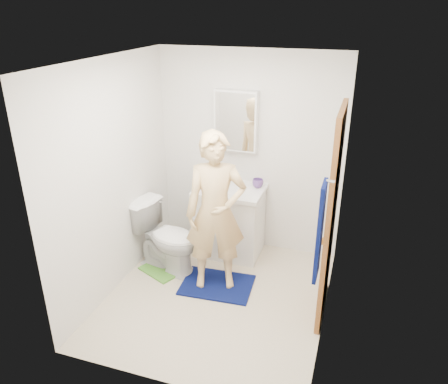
% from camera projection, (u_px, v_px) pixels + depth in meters
% --- Properties ---
extents(floor, '(2.20, 2.40, 0.02)m').
position_uv_depth(floor, '(217.00, 297.00, 4.60)').
color(floor, beige).
rests_on(floor, ground).
extents(ceiling, '(2.20, 2.40, 0.02)m').
position_uv_depth(ceiling, '(215.00, 59.00, 3.63)').
color(ceiling, white).
rests_on(ceiling, ground).
extents(wall_back, '(2.20, 0.02, 2.40)m').
position_uv_depth(wall_back, '(250.00, 153.00, 5.17)').
color(wall_back, silver).
rests_on(wall_back, ground).
extents(wall_front, '(2.20, 0.02, 2.40)m').
position_uv_depth(wall_front, '(160.00, 258.00, 3.06)').
color(wall_front, silver).
rests_on(wall_front, ground).
extents(wall_left, '(0.02, 2.40, 2.40)m').
position_uv_depth(wall_left, '(113.00, 179.00, 4.43)').
color(wall_left, silver).
rests_on(wall_left, ground).
extents(wall_right, '(0.02, 2.40, 2.40)m').
position_uv_depth(wall_right, '(337.00, 208.00, 3.79)').
color(wall_right, silver).
rests_on(wall_right, ground).
extents(vanity_cabinet, '(0.75, 0.55, 0.80)m').
position_uv_depth(vanity_cabinet, '(230.00, 222.00, 5.27)').
color(vanity_cabinet, white).
rests_on(vanity_cabinet, floor).
extents(countertop, '(0.79, 0.59, 0.05)m').
position_uv_depth(countertop, '(230.00, 190.00, 5.10)').
color(countertop, white).
rests_on(countertop, vanity_cabinet).
extents(sink_basin, '(0.40, 0.40, 0.03)m').
position_uv_depth(sink_basin, '(230.00, 189.00, 5.10)').
color(sink_basin, white).
rests_on(sink_basin, countertop).
extents(faucet, '(0.03, 0.03, 0.12)m').
position_uv_depth(faucet, '(234.00, 178.00, 5.22)').
color(faucet, silver).
rests_on(faucet, countertop).
extents(medicine_cabinet, '(0.50, 0.12, 0.70)m').
position_uv_depth(medicine_cabinet, '(236.00, 121.00, 4.99)').
color(medicine_cabinet, white).
rests_on(medicine_cabinet, wall_back).
extents(mirror_panel, '(0.46, 0.01, 0.66)m').
position_uv_depth(mirror_panel, '(235.00, 122.00, 4.93)').
color(mirror_panel, white).
rests_on(mirror_panel, wall_back).
extents(door, '(0.05, 0.80, 2.05)m').
position_uv_depth(door, '(331.00, 218.00, 4.01)').
color(door, '#9A5D2A').
rests_on(door, ground).
extents(door_knob, '(0.07, 0.07, 0.07)m').
position_uv_depth(door_knob, '(322.00, 241.00, 3.77)').
color(door_knob, gold).
rests_on(door_knob, door).
extents(towel, '(0.03, 0.24, 0.80)m').
position_uv_depth(towel, '(320.00, 232.00, 3.30)').
color(towel, '#08124F').
rests_on(towel, wall_right).
extents(towel_hook, '(0.06, 0.02, 0.02)m').
position_uv_depth(towel_hook, '(331.00, 181.00, 3.12)').
color(towel_hook, silver).
rests_on(towel_hook, wall_right).
extents(toilet, '(0.87, 0.64, 0.80)m').
position_uv_depth(toilet, '(167.00, 237.00, 4.95)').
color(toilet, white).
rests_on(toilet, floor).
extents(bath_mat, '(0.79, 0.59, 0.02)m').
position_uv_depth(bath_mat, '(217.00, 285.00, 4.76)').
color(bath_mat, '#08124F').
rests_on(bath_mat, floor).
extents(green_rug, '(0.58, 0.54, 0.02)m').
position_uv_depth(green_rug, '(163.00, 269.00, 5.05)').
color(green_rug, '#56A135').
rests_on(green_rug, floor).
extents(soap_dispenser, '(0.10, 0.10, 0.19)m').
position_uv_depth(soap_dispenser, '(203.00, 180.00, 5.06)').
color(soap_dispenser, '#B85669').
rests_on(soap_dispenser, countertop).
extents(toothbrush_cup, '(0.15, 0.15, 0.10)m').
position_uv_depth(toothbrush_cup, '(258.00, 183.00, 5.10)').
color(toothbrush_cup, '#62408D').
rests_on(toothbrush_cup, countertop).
extents(man, '(0.72, 0.60, 1.70)m').
position_uv_depth(man, '(216.00, 213.00, 4.45)').
color(man, '#E0BB7E').
rests_on(man, bath_mat).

